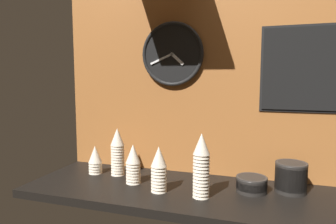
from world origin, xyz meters
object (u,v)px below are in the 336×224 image
cup_stack_far_left (95,160)px  menu_board (299,69)px  cup_stack_left (118,152)px  wall_clock (172,54)px  bowl_stack_right (252,184)px  cup_stack_center_right (201,165)px  cup_stack_center (159,169)px  cup_stack_center_left (133,164)px  bowl_stack_far_right (291,177)px

cup_stack_far_left → menu_board: menu_board is taller
cup_stack_left → wall_clock: wall_clock is taller
wall_clock → menu_board: wall_clock is taller
cup_stack_left → bowl_stack_right: size_ratio=1.80×
cup_stack_center_right → menu_board: size_ratio=0.68×
bowl_stack_right → cup_stack_left: bearing=177.4°
cup_stack_center → cup_stack_left: bearing=151.4°
bowl_stack_right → cup_stack_center_right: bearing=-147.1°
cup_stack_center_right → cup_stack_center_left: 0.38m
cup_stack_center_right → menu_board: 0.69m
bowl_stack_right → wall_clock: 0.80m
cup_stack_left → wall_clock: bearing=28.2°
cup_stack_left → cup_stack_center: cup_stack_left is taller
cup_stack_far_left → menu_board: bearing=9.1°
cup_stack_center → wall_clock: 0.64m
cup_stack_center_right → bowl_stack_far_right: cup_stack_center_right is taller
bowl_stack_far_right → menu_board: menu_board is taller
cup_stack_center → menu_board: bearing=27.2°
cup_stack_far_left → bowl_stack_right: cup_stack_far_left is taller
cup_stack_center_right → cup_stack_center_left: size_ratio=1.45×
bowl_stack_far_right → cup_stack_center_right: bearing=-153.6°
cup_stack_center_right → cup_stack_far_left: bearing=166.3°
bowl_stack_far_right → bowl_stack_right: 0.19m
cup_stack_center → menu_board: menu_board is taller
cup_stack_left → bowl_stack_right: cup_stack_left is taller
cup_stack_left → wall_clock: (0.27, 0.15, 0.54)m
menu_board → cup_stack_center: bearing=-152.8°
cup_stack_far_left → cup_stack_center: 0.46m
cup_stack_center_left → wall_clock: size_ratio=0.57×
cup_stack_far_left → bowl_stack_far_right: 1.04m
wall_clock → menu_board: bearing=0.8°
cup_stack_center_left → wall_clock: wall_clock is taller
cup_stack_far_left → cup_stack_center_right: bearing=-13.7°
menu_board → cup_stack_left: bearing=-170.5°
cup_stack_left → bowl_stack_far_right: 0.90m
cup_stack_center_right → cup_stack_center: (-0.21, 0.01, -0.04)m
cup_stack_far_left → bowl_stack_right: (0.86, -0.02, -0.04)m
cup_stack_left → bowl_stack_far_right: bearing=1.4°
bowl_stack_far_right → wall_clock: wall_clock is taller
cup_stack_far_left → menu_board: (1.06, 0.17, 0.50)m
cup_stack_far_left → bowl_stack_far_right: (1.04, 0.04, -0.00)m
bowl_stack_far_right → bowl_stack_right: bearing=-162.7°
cup_stack_center → bowl_stack_right: cup_stack_center is taller
bowl_stack_right → cup_stack_far_left: bearing=178.8°
cup_stack_center_right → wall_clock: (-0.24, 0.32, 0.52)m
cup_stack_left → cup_stack_center: size_ratio=1.21×
cup_stack_center_right → bowl_stack_right: cup_stack_center_right is taller
cup_stack_center → menu_board: 0.85m
cup_stack_center_right → bowl_stack_right: size_ratio=2.01×
cup_stack_center → menu_board: size_ratio=0.51×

